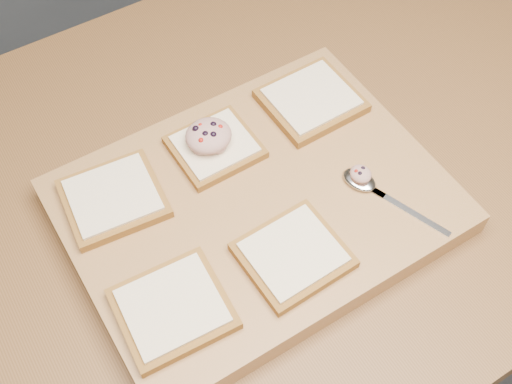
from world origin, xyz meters
TOP-DOWN VIEW (x-y plane):
  - ground at (0.00, 0.00)m, footprint 4.00×4.00m
  - island_counter at (0.00, 0.00)m, footprint 2.00×0.80m
  - cutting_board at (-0.14, -0.07)m, footprint 0.47×0.36m
  - bread_far_left at (-0.30, 0.02)m, footprint 0.13×0.12m
  - bread_far_center at (-0.15, 0.03)m, footprint 0.11×0.10m
  - bread_far_right at (0.01, 0.03)m, footprint 0.13×0.12m
  - bread_near_left at (-0.30, -0.15)m, footprint 0.13×0.12m
  - bread_near_center at (-0.15, -0.16)m, footprint 0.12×0.11m
  - tuna_salad_dollop at (-0.15, 0.03)m, footprint 0.06×0.06m
  - spoon at (-0.01, -0.13)m, footprint 0.07×0.15m
  - spoon_salad at (-0.01, -0.12)m, footprint 0.03×0.03m

SIDE VIEW (x-z plane):
  - ground at x=0.00m, z-range 0.00..0.00m
  - island_counter at x=0.00m, z-range 0.00..0.90m
  - cutting_board at x=-0.14m, z-range 0.90..0.94m
  - spoon at x=-0.01m, z-range 0.94..0.95m
  - bread_far_center at x=-0.15m, z-range 0.94..0.95m
  - bread_near_center at x=-0.15m, z-range 0.94..0.95m
  - bread_far_left at x=-0.30m, z-range 0.94..0.95m
  - bread_near_left at x=-0.30m, z-range 0.94..0.95m
  - bread_far_right at x=0.01m, z-range 0.94..0.95m
  - spoon_salad at x=-0.01m, z-range 0.95..0.96m
  - tuna_salad_dollop at x=-0.15m, z-range 0.95..0.98m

